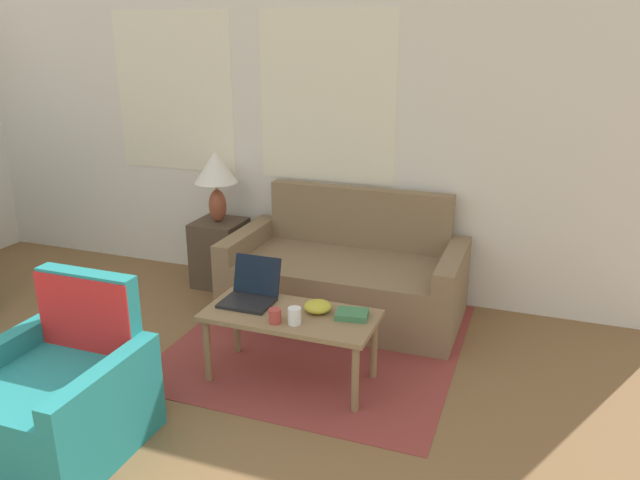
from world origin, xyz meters
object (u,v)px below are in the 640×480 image
cup_yellow (295,316)px  snack_bowl (318,306)px  coffee_table (290,321)px  cup_navy (275,316)px  armchair (61,399)px  book_red (352,314)px  couch (347,278)px  table_lamp (216,173)px  laptop (251,292)px

cup_yellow → snack_bowl: size_ratio=0.60×
coffee_table → cup_navy: cup_navy is taller
armchair → snack_bowl: (1.00, 1.06, 0.22)m
book_red → snack_bowl: bearing=179.8°
snack_bowl → couch: bearing=97.7°
coffee_table → book_red: bearing=11.8°
cup_navy → cup_yellow: 0.12m
couch → cup_navy: couch is taller
table_lamp → book_red: (1.51, -1.13, -0.49)m
cup_navy → book_red: bearing=29.2°
table_lamp → couch: bearing=-7.5°
cup_yellow → laptop: bearing=151.4°
cup_navy → couch: bearing=87.7°
table_lamp → coffee_table: bearing=-46.4°
couch → coffee_table: size_ratio=1.66×
armchair → snack_bowl: bearing=46.6°
cup_navy → armchair: bearing=-134.5°
coffee_table → book_red: 0.38m
armchair → coffee_table: (0.86, 0.98, 0.13)m
armchair → snack_bowl: armchair is taller
coffee_table → cup_navy: (-0.03, -0.15, 0.10)m
armchair → coffee_table: size_ratio=0.82×
couch → table_lamp: table_lamp is taller
couch → snack_bowl: (0.13, -0.98, 0.21)m
table_lamp → snack_bowl: 1.78m
armchair → laptop: 1.23m
couch → book_red: 1.06m
book_red → laptop: bearing=179.2°
cup_yellow → cup_navy: bearing=-168.1°
couch → cup_navy: size_ratio=20.57×
armchair → book_red: armchair is taller
snack_bowl → book_red: 0.22m
laptop → book_red: 0.66m
book_red → armchair: bearing=-139.0°
laptop → snack_bowl: (0.45, -0.01, -0.02)m
table_lamp → coffee_table: 1.76m
table_lamp → snack_bowl: table_lamp is taller
coffee_table → book_red: size_ratio=5.01×
laptop → snack_bowl: bearing=-1.1°
coffee_table → armchair: bearing=-131.1°
coffee_table → cup_yellow: size_ratio=10.44×
book_red → coffee_table: bearing=-168.2°
laptop → snack_bowl: laptop is taller
cup_navy → snack_bowl: (0.18, 0.22, -0.01)m
coffee_table → cup_navy: 0.18m
cup_yellow → coffee_table: bearing=122.8°
cup_navy → book_red: size_ratio=0.40×
coffee_table → snack_bowl: 0.19m
coffee_table → cup_navy: size_ratio=12.38×
cup_navy → coffee_table: bearing=76.8°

